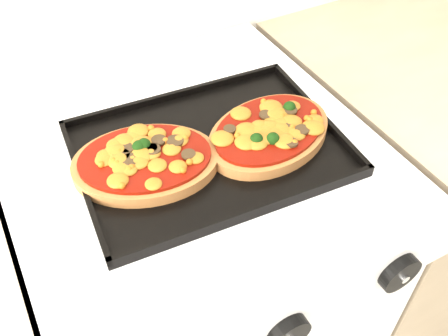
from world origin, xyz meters
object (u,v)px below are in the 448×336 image
stove (197,292)px  pizza_right (269,131)px  baking_tray (209,148)px  pizza_left (145,160)px

stove → pizza_right: 0.50m
baking_tray → stove: bearing=129.3°
pizza_right → stove: bearing=153.2°
baking_tray → pizza_left: pizza_left is taller
stove → baking_tray: 0.47m
stove → pizza_right: pizza_right is taller
pizza_left → pizza_right: 0.20m
baking_tray → pizza_right: size_ratio=1.86×
pizza_right → pizza_left: bearing=170.6°
stove → pizza_left: 0.49m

